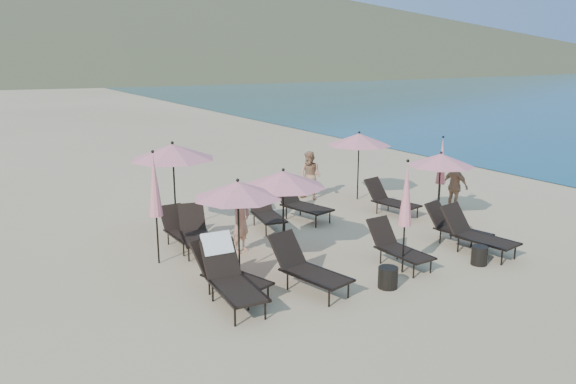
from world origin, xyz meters
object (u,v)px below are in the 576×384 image
umbrella_open_3 (173,152)px  beachgoer_a (241,221)px  umbrella_open_2 (441,160)px  beachgoer_b (310,176)px  lounger_3 (397,246)px  side_table_1 (479,256)px  umbrella_closed_1 (442,161)px  umbrella_open_1 (283,179)px  side_table_0 (388,277)px  lounger_6 (181,229)px  lounger_4 (476,233)px  lounger_0 (230,274)px  umbrella_closed_0 (406,195)px  lounger_1 (228,272)px  beachgoer_c (455,186)px  umbrella_open_0 (238,190)px  lounger_8 (266,211)px  lounger_10 (390,199)px  lounger_5 (455,226)px  umbrella_closed_2 (155,186)px  lounger_2 (307,267)px  lounger_9 (298,199)px  lounger_7 (195,231)px  umbrella_open_4 (359,139)px

umbrella_open_3 → beachgoer_a: bearing=-72.9°
umbrella_open_2 → beachgoer_b: size_ratio=1.27×
lounger_3 → side_table_1: bearing=-32.8°
umbrella_open_2 → umbrella_closed_1: size_ratio=0.84×
umbrella_open_1 → side_table_0: umbrella_open_1 is taller
lounger_6 → lounger_4: bearing=-36.9°
lounger_0 → lounger_3: lounger_0 is taller
umbrella_closed_0 → umbrella_closed_1: (3.72, 2.62, -0.07)m
lounger_0 → lounger_1: bearing=73.1°
lounger_1 → umbrella_open_2: bearing=-6.8°
umbrella_open_3 → beachgoer_c: umbrella_open_3 is taller
umbrella_open_0 → lounger_1: bearing=-126.1°
beachgoer_a → umbrella_open_0: bearing=-145.5°
lounger_8 → beachgoer_a: 2.05m
umbrella_closed_1 → beachgoer_a: bearing=176.6°
lounger_0 → umbrella_open_3: (0.68, 4.86, 1.56)m
lounger_10 → beachgoer_a: beachgoer_a is taller
lounger_4 → lounger_10: lounger_4 is taller
beachgoer_a → beachgoer_b: bearing=11.6°
lounger_5 → lounger_4: bearing=-110.2°
umbrella_closed_2 → lounger_8: bearing=18.9°
lounger_2 → lounger_6: lounger_2 is taller
lounger_9 → lounger_8: bearing=178.2°
umbrella_open_0 → umbrella_closed_2: 1.92m
lounger_2 → beachgoer_b: beachgoer_b is taller
lounger_3 → side_table_1: 1.86m
lounger_2 → beachgoer_b: 7.22m
side_table_0 → lounger_9: bearing=78.7°
beachgoer_a → beachgoer_b: beachgoer_b is taller
lounger_10 → side_table_1: bearing=-114.6°
lounger_10 → umbrella_closed_0: size_ratio=0.72×
lounger_6 → umbrella_closed_2: bearing=-136.5°
umbrella_open_0 → beachgoer_c: (7.70, 1.08, -1.06)m
lounger_1 → lounger_10: (6.49, 2.75, -0.01)m
lounger_6 → umbrella_closed_0: size_ratio=0.64×
umbrella_open_1 → umbrella_closed_0: bearing=-50.9°
umbrella_open_1 → beachgoer_c: umbrella_open_1 is taller
beachgoer_b → side_table_1: bearing=-27.8°
lounger_0 → umbrella_open_0: size_ratio=0.94×
lounger_0 → beachgoer_b: 7.99m
lounger_0 → side_table_1: lounger_0 is taller
lounger_5 → lounger_6: lounger_5 is taller
side_table_0 → lounger_2: bearing=152.6°
lounger_6 → umbrella_closed_1: 7.46m
lounger_1 → umbrella_closed_1: size_ratio=0.77×
lounger_4 → umbrella_closed_0: bearing=172.8°
lounger_7 → umbrella_open_4: 6.76m
umbrella_open_0 → umbrella_closed_1: 6.74m
lounger_0 → beachgoer_c: size_ratio=1.28×
lounger_7 → beachgoer_c: bearing=8.5°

